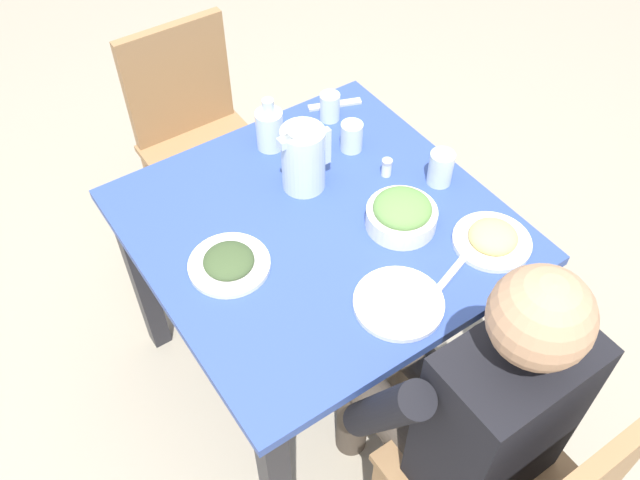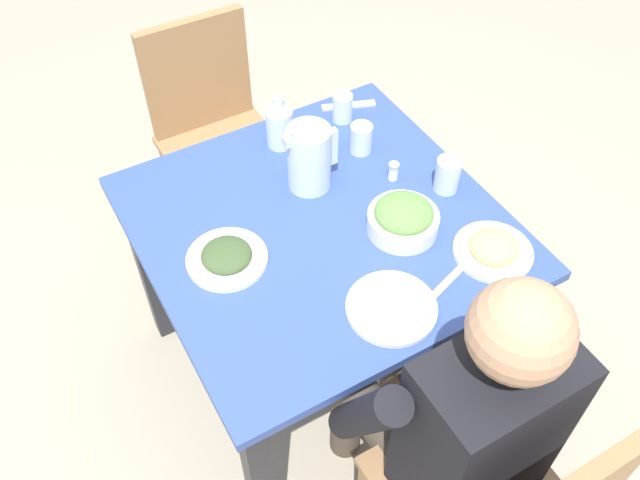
% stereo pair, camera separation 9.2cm
% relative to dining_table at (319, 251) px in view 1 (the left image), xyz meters
% --- Properties ---
extents(ground_plane, '(8.00, 8.00, 0.00)m').
position_rel_dining_table_xyz_m(ground_plane, '(0.00, 0.00, -0.60)').
color(ground_plane, '#9E937F').
extents(dining_table, '(0.92, 0.92, 0.72)m').
position_rel_dining_table_xyz_m(dining_table, '(0.00, 0.00, 0.00)').
color(dining_table, '#334C99').
rests_on(dining_table, ground_plane).
extents(chair_far, '(0.40, 0.40, 0.86)m').
position_rel_dining_table_xyz_m(chair_far, '(0.01, 0.78, -0.12)').
color(chair_far, '#997047').
rests_on(chair_far, ground_plane).
extents(diner_near, '(0.48, 0.53, 1.15)m').
position_rel_dining_table_xyz_m(diner_near, '(0.01, -0.58, 0.03)').
color(diner_near, black).
rests_on(diner_near, ground_plane).
extents(water_pitcher, '(0.16, 0.12, 0.19)m').
position_rel_dining_table_xyz_m(water_pitcher, '(0.05, 0.14, 0.21)').
color(water_pitcher, silver).
rests_on(water_pitcher, dining_table).
extents(salad_bowl, '(0.19, 0.19, 0.09)m').
position_rel_dining_table_xyz_m(salad_bowl, '(0.17, -0.13, 0.16)').
color(salad_bowl, white).
rests_on(salad_bowl, dining_table).
extents(plate_yoghurt, '(0.22, 0.22, 0.04)m').
position_rel_dining_table_xyz_m(plate_yoghurt, '(0.01, -0.33, 0.13)').
color(plate_yoghurt, white).
rests_on(plate_yoghurt, dining_table).
extents(plate_dolmas, '(0.21, 0.21, 0.04)m').
position_rel_dining_table_xyz_m(plate_dolmas, '(-0.27, 0.00, 0.13)').
color(plate_dolmas, white).
rests_on(plate_dolmas, dining_table).
extents(plate_fries, '(0.20, 0.20, 0.05)m').
position_rel_dining_table_xyz_m(plate_fries, '(0.33, -0.31, 0.13)').
color(plate_fries, white).
rests_on(plate_fries, dining_table).
extents(water_glass_center, '(0.06, 0.06, 0.09)m').
position_rel_dining_table_xyz_m(water_glass_center, '(0.28, 0.34, 0.16)').
color(water_glass_center, silver).
rests_on(water_glass_center, dining_table).
extents(water_glass_far_right, '(0.06, 0.06, 0.09)m').
position_rel_dining_table_xyz_m(water_glass_far_right, '(0.25, 0.19, 0.16)').
color(water_glass_far_right, silver).
rests_on(water_glass_far_right, dining_table).
extents(water_glass_by_pitcher, '(0.07, 0.07, 0.10)m').
position_rel_dining_table_xyz_m(water_glass_by_pitcher, '(0.37, -0.06, 0.17)').
color(water_glass_by_pitcher, silver).
rests_on(water_glass_by_pitcher, dining_table).
extents(oil_carafe, '(0.08, 0.08, 0.16)m').
position_rel_dining_table_xyz_m(oil_carafe, '(0.06, 0.34, 0.17)').
color(oil_carafe, silver).
rests_on(oil_carafe, dining_table).
extents(salt_shaker, '(0.03, 0.03, 0.05)m').
position_rel_dining_table_xyz_m(salt_shaker, '(0.26, 0.05, 0.14)').
color(salt_shaker, white).
rests_on(salt_shaker, dining_table).
extents(fork_near, '(0.17, 0.08, 0.01)m').
position_rel_dining_table_xyz_m(fork_near, '(0.33, 0.39, 0.12)').
color(fork_near, silver).
rests_on(fork_near, dining_table).
extents(knife_near, '(0.18, 0.07, 0.01)m').
position_rel_dining_table_xyz_m(knife_near, '(0.15, -0.34, 0.12)').
color(knife_near, silver).
rests_on(knife_near, dining_table).
extents(fork_far, '(0.17, 0.04, 0.01)m').
position_rel_dining_table_xyz_m(fork_far, '(0.13, 0.36, 0.12)').
color(fork_far, silver).
rests_on(fork_far, dining_table).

